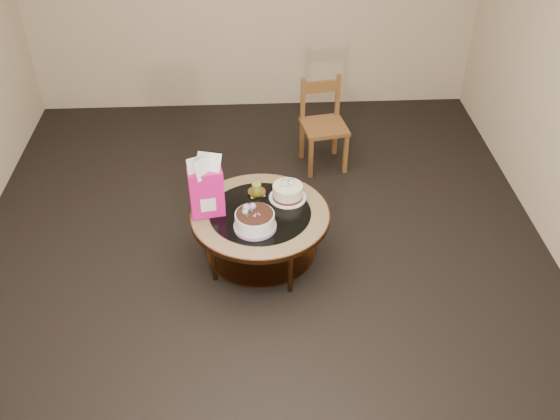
{
  "coord_description": "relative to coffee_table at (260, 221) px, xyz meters",
  "views": [
    {
      "loc": [
        -0.04,
        -3.55,
        3.24
      ],
      "look_at": [
        0.15,
        0.02,
        0.46
      ],
      "focal_mm": 40.0,
      "sensor_mm": 36.0,
      "label": 1
    }
  ],
  "objects": [
    {
      "name": "decorated_cake",
      "position": [
        -0.04,
        -0.17,
        0.14
      ],
      "size": [
        0.3,
        0.3,
        0.18
      ],
      "rotation": [
        0.0,
        0.0,
        -0.08
      ],
      "color": "#A187BF",
      "rests_on": "coffee_table"
    },
    {
      "name": "dining_chair",
      "position": [
        0.6,
        1.31,
        0.04
      ],
      "size": [
        0.44,
        0.44,
        0.82
      ],
      "rotation": [
        0.0,
        0.0,
        0.17
      ],
      "color": "brown",
      "rests_on": "ground"
    },
    {
      "name": "cream_cake",
      "position": [
        0.21,
        0.16,
        0.13
      ],
      "size": [
        0.28,
        0.28,
        0.18
      ],
      "rotation": [
        0.0,
        0.0,
        0.18
      ],
      "color": "white",
      "rests_on": "coffee_table"
    },
    {
      "name": "pillar_candle",
      "position": [
        -0.02,
        0.23,
        0.11
      ],
      "size": [
        0.13,
        0.13,
        0.1
      ],
      "rotation": [
        0.0,
        0.0,
        0.18
      ],
      "color": "tan",
      "rests_on": "coffee_table"
    },
    {
      "name": "ground",
      "position": [
        -0.0,
        0.0,
        -0.38
      ],
      "size": [
        5.0,
        5.0,
        0.0
      ],
      "primitive_type": "plane",
      "color": "black",
      "rests_on": "ground"
    },
    {
      "name": "coffee_table",
      "position": [
        0.0,
        0.0,
        0.0
      ],
      "size": [
        1.02,
        1.02,
        0.46
      ],
      "color": "#583319",
      "rests_on": "ground"
    },
    {
      "name": "gift_bag",
      "position": [
        -0.37,
        0.01,
        0.31
      ],
      "size": [
        0.26,
        0.2,
        0.47
      ],
      "rotation": [
        0.0,
        0.0,
        0.17
      ],
      "color": "#F1167F",
      "rests_on": "coffee_table"
    },
    {
      "name": "room_walls",
      "position": [
        -0.0,
        0.0,
        1.16
      ],
      "size": [
        4.52,
        5.02,
        2.61
      ],
      "color": "#BEB190",
      "rests_on": "ground"
    }
  ]
}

